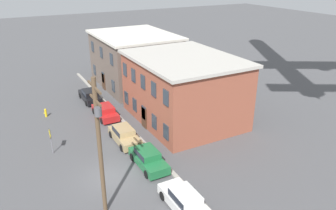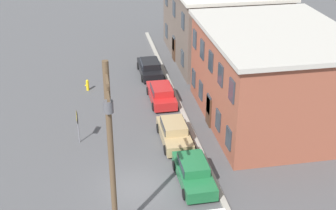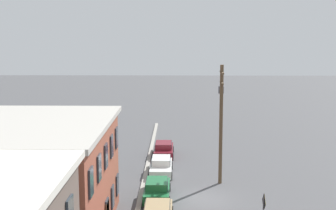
{
  "view_description": "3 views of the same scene",
  "coord_description": "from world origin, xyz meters",
  "px_view_note": "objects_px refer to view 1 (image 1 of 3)",
  "views": [
    {
      "loc": [
        21.19,
        -6.26,
        15.19
      ],
      "look_at": [
        0.99,
        4.66,
        5.54
      ],
      "focal_mm": 35.0,
      "sensor_mm": 36.0,
      "label": 1
    },
    {
      "loc": [
        22.18,
        -2.32,
        16.74
      ],
      "look_at": [
        -1.29,
        2.01,
        4.59
      ],
      "focal_mm": 50.0,
      "sensor_mm": 36.0,
      "label": 2
    },
    {
      "loc": [
        -32.47,
        1.91,
        11.9
      ],
      "look_at": [
        -0.22,
        2.5,
        6.94
      ],
      "focal_mm": 50.0,
      "sensor_mm": 36.0,
      "label": 3
    }
  ],
  "objects_px": {
    "car_white": "(184,200)",
    "fire_hydrant": "(46,113)",
    "car_green": "(148,158)",
    "car_black": "(90,95)",
    "car_red": "(105,111)",
    "caution_sign": "(50,137)",
    "car_tan": "(124,134)",
    "utility_pole": "(99,142)"
  },
  "relations": [
    {
      "from": "caution_sign",
      "to": "car_white",
      "type": "bearing_deg",
      "value": 29.02
    },
    {
      "from": "car_black",
      "to": "caution_sign",
      "type": "xyz_separation_m",
      "value": [
        10.6,
        -6.45,
        0.9
      ]
    },
    {
      "from": "car_white",
      "to": "fire_hydrant",
      "type": "xyz_separation_m",
      "value": [
        -20.1,
        -5.69,
        -0.27
      ]
    },
    {
      "from": "car_red",
      "to": "car_white",
      "type": "bearing_deg",
      "value": -0.15
    },
    {
      "from": "fire_hydrant",
      "to": "car_tan",
      "type": "bearing_deg",
      "value": 30.67
    },
    {
      "from": "utility_pole",
      "to": "fire_hydrant",
      "type": "bearing_deg",
      "value": -177.12
    },
    {
      "from": "utility_pole",
      "to": "car_tan",
      "type": "bearing_deg",
      "value": 150.99
    },
    {
      "from": "car_green",
      "to": "car_white",
      "type": "height_order",
      "value": "same"
    },
    {
      "from": "car_black",
      "to": "car_white",
      "type": "relative_size",
      "value": 1.0
    },
    {
      "from": "car_green",
      "to": "caution_sign",
      "type": "height_order",
      "value": "caution_sign"
    },
    {
      "from": "car_red",
      "to": "car_tan",
      "type": "height_order",
      "value": "same"
    },
    {
      "from": "car_green",
      "to": "car_white",
      "type": "xyz_separation_m",
      "value": [
        5.97,
        -0.11,
        0.0
      ]
    },
    {
      "from": "car_black",
      "to": "car_green",
      "type": "bearing_deg",
      "value": 0.59
    },
    {
      "from": "car_black",
      "to": "utility_pole",
      "type": "height_order",
      "value": "utility_pole"
    },
    {
      "from": "car_red",
      "to": "car_green",
      "type": "relative_size",
      "value": 1.0
    },
    {
      "from": "utility_pole",
      "to": "caution_sign",
      "type": "bearing_deg",
      "value": -169.69
    },
    {
      "from": "car_green",
      "to": "caution_sign",
      "type": "bearing_deg",
      "value": -131.11
    },
    {
      "from": "utility_pole",
      "to": "fire_hydrant",
      "type": "relative_size",
      "value": 9.89
    },
    {
      "from": "car_green",
      "to": "car_black",
      "type": "bearing_deg",
      "value": -179.41
    },
    {
      "from": "car_white",
      "to": "caution_sign",
      "type": "distance_m",
      "value": 13.46
    },
    {
      "from": "car_red",
      "to": "utility_pole",
      "type": "distance_m",
      "value": 15.98
    },
    {
      "from": "car_tan",
      "to": "car_white",
      "type": "relative_size",
      "value": 1.0
    },
    {
      "from": "car_white",
      "to": "fire_hydrant",
      "type": "relative_size",
      "value": 4.58
    },
    {
      "from": "car_black",
      "to": "caution_sign",
      "type": "relative_size",
      "value": 1.78
    },
    {
      "from": "car_red",
      "to": "car_tan",
      "type": "distance_m",
      "value": 6.11
    },
    {
      "from": "utility_pole",
      "to": "fire_hydrant",
      "type": "distance_m",
      "value": 18.47
    },
    {
      "from": "car_green",
      "to": "car_tan",
      "type": "bearing_deg",
      "value": -177.17
    },
    {
      "from": "caution_sign",
      "to": "fire_hydrant",
      "type": "bearing_deg",
      "value": 174.38
    },
    {
      "from": "car_red",
      "to": "caution_sign",
      "type": "relative_size",
      "value": 1.78
    },
    {
      "from": "car_tan",
      "to": "car_green",
      "type": "relative_size",
      "value": 1.0
    },
    {
      "from": "car_red",
      "to": "car_tan",
      "type": "relative_size",
      "value": 1.0
    },
    {
      "from": "caution_sign",
      "to": "utility_pole",
      "type": "relative_size",
      "value": 0.26
    },
    {
      "from": "car_black",
      "to": "car_white",
      "type": "xyz_separation_m",
      "value": [
        22.34,
        0.06,
        0.0
      ]
    },
    {
      "from": "car_tan",
      "to": "fire_hydrant",
      "type": "height_order",
      "value": "car_tan"
    },
    {
      "from": "caution_sign",
      "to": "car_red",
      "type": "bearing_deg",
      "value": 127.75
    },
    {
      "from": "car_red",
      "to": "car_green",
      "type": "xyz_separation_m",
      "value": [
        10.86,
        0.06,
        0.0
      ]
    },
    {
      "from": "car_black",
      "to": "fire_hydrant",
      "type": "bearing_deg",
      "value": -68.25
    },
    {
      "from": "utility_pole",
      "to": "car_green",
      "type": "bearing_deg",
      "value": 126.82
    },
    {
      "from": "car_white",
      "to": "caution_sign",
      "type": "height_order",
      "value": "caution_sign"
    },
    {
      "from": "car_white",
      "to": "fire_hydrant",
      "type": "distance_m",
      "value": 20.89
    },
    {
      "from": "car_tan",
      "to": "utility_pole",
      "type": "height_order",
      "value": "utility_pole"
    },
    {
      "from": "car_tan",
      "to": "caution_sign",
      "type": "height_order",
      "value": "caution_sign"
    }
  ]
}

